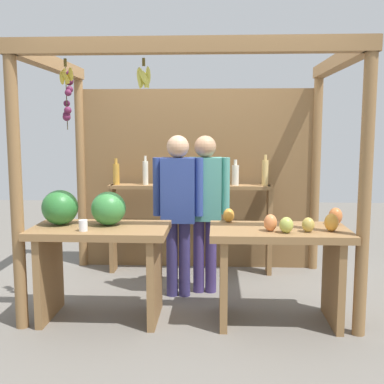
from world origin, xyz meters
name	(u,v)px	position (x,y,z in m)	size (l,w,h in m)	color
ground_plane	(193,292)	(0.00, 0.00, 0.00)	(12.00, 12.00, 0.00)	slate
market_stall	(194,155)	(-0.01, 0.41, 1.35)	(2.84, 1.93, 2.30)	olive
fruit_counter_left	(94,238)	(-0.81, -0.66, 0.70)	(1.14, 0.64, 1.10)	olive
fruit_counter_right	(280,254)	(0.76, -0.68, 0.58)	(1.16, 0.64, 0.95)	olive
bottle_shelf_unit	(191,204)	(-0.06, 0.68, 0.78)	(1.82, 0.22, 1.34)	olive
vendor_man	(178,201)	(-0.14, -0.09, 0.93)	(0.48, 0.21, 1.56)	navy
vendor_woman	(205,200)	(0.12, 0.03, 0.93)	(0.48, 0.21, 1.56)	#41336E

